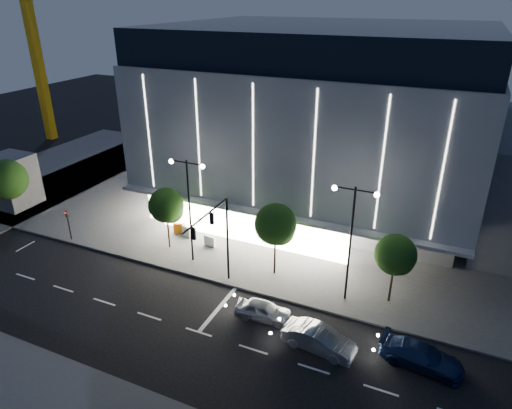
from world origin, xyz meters
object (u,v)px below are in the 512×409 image
object	(u,v)px
tree_right	(396,257)
car_third	(422,356)
ped_signal_far	(68,222)
tree_mid	(276,226)
barrier_a	(179,228)
street_lamp_west	(189,197)
barrier_d	(210,241)
car_lead	(263,310)
street_lamp_east	(352,228)
car_second	(319,339)
tree_left	(167,207)
barrier_b	(187,231)
traffic_mast	(218,231)

from	to	relation	value
tree_right	car_third	world-z (taller)	tree_right
ped_signal_far	tree_mid	distance (m)	19.35
barrier_a	street_lamp_west	bearing A→B (deg)	-65.81
barrier_d	car_lead	bearing A→B (deg)	-32.91
street_lamp_east	car_second	bearing A→B (deg)	-92.65
tree_left	barrier_a	distance (m)	4.28
car_third	barrier_b	distance (m)	22.86
tree_right	car_third	size ratio (longest dim) A/B	1.12
car_third	barrier_b	bearing A→B (deg)	75.80
tree_mid	car_second	xyz separation A→B (m)	(5.71, -6.77, -3.56)
ped_signal_far	barrier_a	bearing A→B (deg)	31.08
tree_mid	tree_right	xyz separation A→B (m)	(9.00, -0.00, -0.45)
ped_signal_far	car_lead	bearing A→B (deg)	-8.09
car_lead	barrier_d	xyz separation A→B (m)	(-8.19, 7.00, -0.02)
street_lamp_west	tree_right	distance (m)	16.19
car_lead	car_third	size ratio (longest dim) A/B	0.80
ped_signal_far	traffic_mast	bearing A→B (deg)	-4.15
car_lead	barrier_a	bearing A→B (deg)	51.35
car_third	car_second	bearing A→B (deg)	107.07
ped_signal_far	car_third	size ratio (longest dim) A/B	0.61
tree_right	barrier_a	bearing A→B (deg)	172.65
tree_right	barrier_b	bearing A→B (deg)	173.01
car_second	street_lamp_east	bearing A→B (deg)	3.77
ped_signal_far	tree_mid	bearing A→B (deg)	7.55
car_third	barrier_a	world-z (taller)	car_third
street_lamp_east	barrier_a	bearing A→B (deg)	167.92
car_lead	ped_signal_far	bearing A→B (deg)	76.86
tree_right	barrier_d	world-z (taller)	tree_right
tree_mid	car_lead	bearing A→B (deg)	-76.25
street_lamp_west	tree_mid	distance (m)	7.28
car_third	tree_left	bearing A→B (deg)	81.57
traffic_mast	street_lamp_east	size ratio (longest dim) A/B	0.79
street_lamp_east	tree_left	bearing A→B (deg)	176.35
traffic_mast	car_third	xyz separation A→B (m)	(14.81, -1.89, -4.31)
tree_left	tree_right	distance (m)	19.00
street_lamp_west	tree_left	distance (m)	3.69
tree_left	street_lamp_east	bearing A→B (deg)	-3.65
car_lead	barrier_a	size ratio (longest dim) A/B	3.58
tree_right	barrier_b	world-z (taller)	tree_right
tree_right	car_lead	size ratio (longest dim) A/B	1.40
car_lead	car_second	xyz separation A→B (m)	(4.38, -1.36, 0.10)
car_second	barrier_a	bearing A→B (deg)	66.76
tree_mid	street_lamp_east	bearing A→B (deg)	-9.69
tree_left	barrier_b	xyz separation A→B (m)	(0.32, 2.29, -3.38)
traffic_mast	barrier_b	xyz separation A→B (m)	(-6.65, 5.97, -4.38)
car_lead	traffic_mast	bearing A→B (deg)	63.23
street_lamp_east	tree_right	bearing A→B (deg)	18.63
street_lamp_west	barrier_d	bearing A→B (deg)	86.40
car_lead	tree_left	bearing A→B (deg)	59.40
barrier_a	barrier_d	world-z (taller)	same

